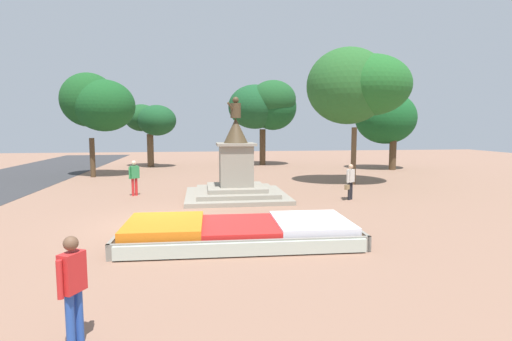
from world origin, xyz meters
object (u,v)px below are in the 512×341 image
(pedestrian_crossing_plaza, at_px, (73,283))
(pedestrian_with_handbag, at_px, (350,180))
(flower_planter, at_px, (238,232))
(pedestrian_near_planter, at_px, (134,175))
(statue_monument, at_px, (236,176))

(pedestrian_crossing_plaza, bearing_deg, pedestrian_with_handbag, 52.19)
(flower_planter, height_order, pedestrian_near_planter, pedestrian_near_planter)
(flower_planter, xyz_separation_m, pedestrian_near_planter, (-4.32, 8.61, 0.73))
(flower_planter, distance_m, statue_monument, 7.50)
(statue_monument, height_order, pedestrian_crossing_plaza, statue_monument)
(flower_planter, height_order, statue_monument, statue_monument)
(pedestrian_near_planter, height_order, pedestrian_crossing_plaza, same)
(flower_planter, relative_size, statue_monument, 1.47)
(statue_monument, distance_m, pedestrian_near_planter, 5.07)
(flower_planter, distance_m, pedestrian_with_handbag, 8.45)
(flower_planter, xyz_separation_m, pedestrian_crossing_plaza, (-3.02, -5.32, 0.73))
(statue_monument, height_order, pedestrian_with_handbag, statue_monument)
(pedestrian_with_handbag, distance_m, pedestrian_crossing_plaza, 14.44)
(statue_monument, distance_m, pedestrian_crossing_plaza, 13.27)
(flower_planter, distance_m, pedestrian_near_planter, 9.66)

